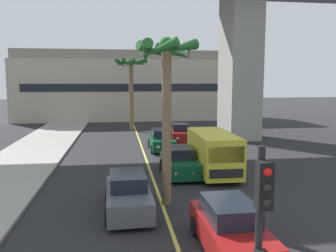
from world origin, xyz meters
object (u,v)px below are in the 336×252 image
Objects in this scene: car_queue_third at (128,194)px; palm_tree_near_median at (131,73)px; traffic_light_median_near at (261,238)px; palm_tree_mid_median at (167,76)px; car_queue_fifth at (230,229)px; delivery_van at (213,152)px; car_queue_front at (179,162)px; car_queue_fourth at (180,133)px; car_queue_second at (161,140)px.

palm_tree_near_median is at bearing 87.50° from car_queue_third.
traffic_light_median_near is 9.64m from palm_tree_mid_median.
palm_tree_near_median is at bearing 94.14° from car_queue_fifth.
car_queue_third is 7.06m from delivery_van.
traffic_light_median_near reaches higher than car_queue_front.
palm_tree_mid_median is (-1.36, 4.44, 4.71)m from car_queue_fifth.
palm_tree_mid_median is (-3.23, -4.36, 4.15)m from delivery_van.
car_queue_fifth is 9.02m from delivery_van.
car_queue_fourth is at bearing 79.77° from car_queue_front.
palm_tree_mid_median is (0.62, -22.92, -0.70)m from palm_tree_near_median.
car_queue_third is at bearing 102.54° from traffic_light_median_near.
palm_tree_mid_median reaches higher than car_queue_third.
delivery_van reaches higher than car_queue_fourth.
car_queue_fifth is at bearing -89.74° from car_queue_front.
traffic_light_median_near is 0.55× the size of palm_tree_near_median.
palm_tree_near_median is (-3.91, 7.48, 5.41)m from car_queue_fourth.
car_queue_front is 0.98× the size of car_queue_fourth.
car_queue_fourth and car_queue_fifth have the same top height.
delivery_van is (1.91, -0.18, 0.57)m from car_queue_front.
car_queue_front is 2.00m from delivery_van.
traffic_light_median_near is at bearing -102.35° from delivery_van.
car_queue_fourth is 19.98m from car_queue_fifth.
palm_tree_near_median is (1.03, 23.63, 5.41)m from car_queue_third.
palm_tree_mid_median reaches higher than car_queue_fourth.
car_queue_fourth is at bearing 60.01° from car_queue_second.
delivery_van is at bearing -78.28° from palm_tree_near_median.
car_queue_fourth is 11.09m from delivery_van.
car_queue_second is 7.78m from delivery_van.
car_queue_fourth is 10.02m from palm_tree_near_median.
delivery_van is 14.01m from traffic_light_median_near.
car_queue_front is 0.99× the size of car_queue_third.
palm_tree_mid_median reaches higher than car_queue_front.
car_queue_fourth is 24.96m from traffic_light_median_near.
delivery_van is (-0.06, -11.08, 0.57)m from car_queue_fourth.
palm_tree_mid_median reaches higher than car_queue_fifth.
traffic_light_median_near is (-2.98, -13.61, 1.43)m from delivery_van.
car_queue_fourth is at bearing 72.99° from car_queue_third.
car_queue_second is at bearing -119.99° from car_queue_fourth.
car_queue_second is 4.13m from car_queue_fourth.
car_queue_front and car_queue_fifth have the same top height.
palm_tree_mid_median reaches higher than traffic_light_median_near.
car_queue_front is 7.32m from car_queue_second.
car_queue_fifth is 27.96m from palm_tree_near_median.
car_queue_fourth is 0.60× the size of palm_tree_mid_median.
car_queue_third is 4.80m from car_queue_fifth.
car_queue_second is at bearing 104.98° from delivery_van.
car_queue_second is 12.82m from palm_tree_mid_median.
car_queue_front is 13.98m from traffic_light_median_near.
palm_tree_near_median is (-1.98, 27.36, 5.41)m from car_queue_fifth.
car_queue_fifth is at bearing -85.86° from palm_tree_near_median.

